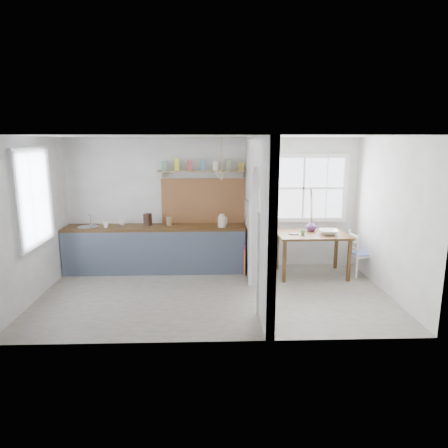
{
  "coord_description": "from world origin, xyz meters",
  "views": [
    {
      "loc": [
        -0.06,
        -6.31,
        2.54
      ],
      "look_at": [
        0.17,
        0.36,
        1.13
      ],
      "focal_mm": 32.0,
      "sensor_mm": 36.0,
      "label": 1
    }
  ],
  "objects_px": {
    "dining_table": "(312,254)",
    "kettle": "(222,221)",
    "chair_right": "(362,253)",
    "chair_left": "(261,251)",
    "vase": "(311,226)"
  },
  "relations": [
    {
      "from": "dining_table",
      "to": "kettle",
      "type": "height_order",
      "value": "kettle"
    },
    {
      "from": "dining_table",
      "to": "vase",
      "type": "height_order",
      "value": "vase"
    },
    {
      "from": "kettle",
      "to": "dining_table",
      "type": "bearing_deg",
      "value": -11.38
    },
    {
      "from": "chair_right",
      "to": "kettle",
      "type": "height_order",
      "value": "kettle"
    },
    {
      "from": "dining_table",
      "to": "chair_left",
      "type": "distance_m",
      "value": 0.97
    },
    {
      "from": "dining_table",
      "to": "kettle",
      "type": "distance_m",
      "value": 1.83
    },
    {
      "from": "dining_table",
      "to": "chair_left",
      "type": "relative_size",
      "value": 1.32
    },
    {
      "from": "chair_right",
      "to": "kettle",
      "type": "bearing_deg",
      "value": 77.48
    },
    {
      "from": "dining_table",
      "to": "vase",
      "type": "xyz_separation_m",
      "value": [
        0.02,
        0.2,
        0.51
      ]
    },
    {
      "from": "kettle",
      "to": "vase",
      "type": "bearing_deg",
      "value": -4.81
    },
    {
      "from": "dining_table",
      "to": "chair_right",
      "type": "distance_m",
      "value": 0.96
    },
    {
      "from": "vase",
      "to": "kettle",
      "type": "bearing_deg",
      "value": 177.59
    },
    {
      "from": "kettle",
      "to": "vase",
      "type": "height_order",
      "value": "kettle"
    },
    {
      "from": "dining_table",
      "to": "chair_left",
      "type": "xyz_separation_m",
      "value": [
        -0.96,
        -0.04,
        0.09
      ]
    },
    {
      "from": "kettle",
      "to": "vase",
      "type": "distance_m",
      "value": 1.72
    }
  ]
}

